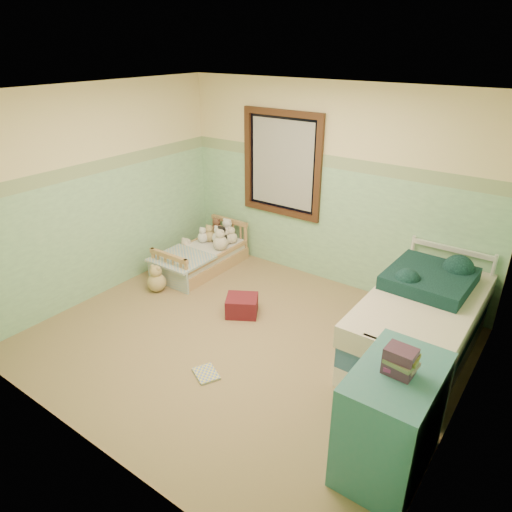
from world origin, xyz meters
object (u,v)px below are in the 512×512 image
Objects in this scene: dresser at (391,419)px; red_pillow at (242,306)px; toddler_bed_frame at (202,263)px; plush_floor_cream at (187,253)px; floor_book at (206,374)px; twin_bed_frame at (416,345)px; plush_floor_tan at (157,282)px.

red_pillow is (-2.16, 1.04, -0.33)m from dresser.
dresser is 2.46× the size of red_pillow.
toddler_bed_frame is 0.34m from plush_floor_cream.
floor_book is at bearing -70.23° from red_pillow.
dresser reaches higher than toddler_bed_frame.
toddler_bed_frame is at bearing 176.17° from twin_bed_frame.
twin_bed_frame is 7.06× the size of floor_book.
plush_floor_tan is at bearing 165.86° from dresser.
plush_floor_cream is (-0.33, 0.04, 0.04)m from toddler_bed_frame.
plush_floor_cream is 1.00× the size of plush_floor_tan.
plush_floor_tan reaches higher than twin_bed_frame.
plush_floor_tan is 0.92× the size of floor_book.
plush_floor_tan is at bearing -168.78° from twin_bed_frame.
twin_bed_frame is (3.06, -0.21, 0.03)m from toddler_bed_frame.
dresser reaches higher than red_pillow.
plush_floor_cream reaches higher than floor_book.
dresser is (3.33, -1.67, 0.35)m from toddler_bed_frame.
toddler_bed_frame is at bearing 87.46° from plush_floor_tan.
dresser is at bearing -79.67° from twin_bed_frame.
plush_floor_cream is 0.91m from plush_floor_tan.
floor_book is (1.89, -1.73, -0.11)m from plush_floor_cream.
plush_floor_cream is at bearing 164.60° from floor_book.
plush_floor_cream is 0.92× the size of floor_book.
plush_floor_tan reaches higher than red_pillow.
plush_floor_cream is 1.65m from red_pillow.
red_pillow is at bearing -28.07° from toddler_bed_frame.
twin_bed_frame is 2.12m from floor_book.
plush_floor_cream is at bearing 108.98° from plush_floor_tan.
twin_bed_frame reaches higher than toddler_bed_frame.
red_pillow is 1.14m from floor_book.
floor_book is (1.59, -0.87, -0.11)m from plush_floor_tan.
floor_book is at bearing -135.38° from twin_bed_frame.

